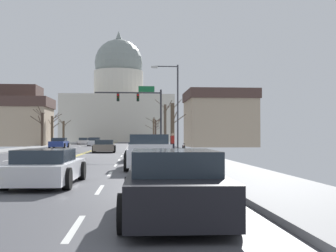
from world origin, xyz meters
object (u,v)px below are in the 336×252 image
sedan_near_05 (47,168)px  pedestrian_00 (173,142)px  street_lamp_right (174,100)px  bicycle_parked (184,149)px  signal_gantry (143,104)px  sedan_oncoming_02 (83,141)px  sedan_near_06 (173,185)px  pickup_truck_near_04 (149,153)px  sedan_oncoming_03 (87,141)px  sedan_near_00 (140,144)px  sedan_near_02 (145,148)px  pedestrian_01 (172,141)px  sedan_near_03 (142,152)px  sedan_oncoming_01 (95,142)px  sedan_oncoming_00 (59,143)px  sedan_near_01 (104,146)px

sedan_near_05 → pedestrian_00: 24.04m
street_lamp_right → bicycle_parked: street_lamp_right is taller
signal_gantry → sedan_oncoming_02: (-10.44, 29.92, -4.77)m
sedan_near_06 → street_lamp_right: bearing=84.8°
pickup_truck_near_04 → sedan_oncoming_02: (-10.17, 60.77, -0.15)m
sedan_oncoming_03 → bicycle_parked: 58.52m
sedan_oncoming_02 → sedan_near_06: bearing=-82.1°
signal_gantry → bicycle_parked: bearing=-80.8°
sedan_oncoming_03 → pickup_truck_near_04: bearing=-81.4°
sedan_near_00 → pickup_truck_near_04: bearing=-89.7°
sedan_near_02 → pedestrian_01: 11.92m
sedan_near_06 → pedestrian_00: size_ratio=2.73×
sedan_near_00 → signal_gantry: bearing=82.9°
sedan_near_03 → pickup_truck_near_04: size_ratio=0.88×
sedan_near_00 → pedestrian_01: pedestrian_01 is taller
signal_gantry → sedan_near_05: (-3.72, -37.51, -4.80)m
street_lamp_right → sedan_near_06: 29.48m
sedan_oncoming_01 → sedan_oncoming_03: bearing=99.3°
street_lamp_right → sedan_near_00: street_lamp_right is taller
sedan_near_02 → pedestrian_01: (3.13, 11.49, 0.45)m
bicycle_parked → sedan_near_00: bearing=103.0°
street_lamp_right → sedan_near_06: size_ratio=1.70×
pedestrian_00 → sedan_oncoming_00: bearing=122.7°
sedan_oncoming_02 → sedan_near_05: bearing=-84.3°
sedan_near_05 → signal_gantry: bearing=84.3°
sedan_near_02 → sedan_oncoming_00: bearing=114.8°
sedan_near_05 → sedan_near_03: bearing=76.7°
signal_gantry → sedan_oncoming_02: bearing=109.2°
sedan_near_02 → pedestrian_00: 3.65m
sedan_oncoming_01 → sedan_oncoming_02: bearing=104.2°
sedan_near_01 → bicycle_parked: bearing=-48.5°
sedan_oncoming_00 → pedestrian_00: bearing=-57.3°
sedan_near_02 → sedan_oncoming_03: sedan_near_02 is taller
sedan_near_03 → sedan_near_05: size_ratio=1.00×
sedan_near_01 → sedan_oncoming_03: size_ratio=0.95×
sedan_near_03 → sedan_near_05: 13.95m
sedan_near_00 → sedan_oncoming_01: sedan_oncoming_01 is taller
signal_gantry → sedan_oncoming_01: (-7.20, 17.12, -4.72)m
sedan_near_06 → sedan_oncoming_01: bearing=96.6°
sedan_near_01 → sedan_oncoming_03: (-7.01, 49.33, -0.01)m
street_lamp_right → pedestrian_00: 3.61m
sedan_near_00 → sedan_near_01: sedan_near_00 is taller
sedan_oncoming_01 → pedestrian_01: bearing=-65.7°
sedan_near_01 → bicycle_parked: (6.69, -7.56, -0.08)m
sedan_near_02 → pedestrian_00: bearing=47.7°
sedan_near_06 → bicycle_parked: sedan_near_06 is taller
signal_gantry → sedan_near_03: size_ratio=1.69×
sedan_near_03 → sedan_oncoming_00: sedan_oncoming_00 is taller
pedestrian_00 → bicycle_parked: 3.49m
signal_gantry → street_lamp_right: bearing=-80.3°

